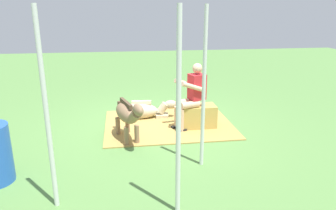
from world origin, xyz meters
The scene contains 9 objects.
ground_plane centered at (0.00, 0.00, 0.00)m, with size 24.00×24.00×0.00m, color #568442.
hay_patch centered at (-0.29, -0.09, 0.01)m, with size 2.70×2.13×0.02m, color #AD8C47.
hay_bale centered at (-0.88, 0.17, 0.24)m, with size 0.70×0.42×0.49m, color tan.
person_seated centered at (-0.72, 0.20, 0.76)m, with size 0.71×0.53×1.37m.
pony_standing centered at (0.59, 0.67, 0.53)m, with size 0.58×1.32×0.89m.
pony_lying centered at (0.24, -0.57, 0.19)m, with size 1.35×0.48×0.42m.
tent_pole_left centered at (-0.55, 1.80, 1.24)m, with size 0.06×0.06×2.49m, color silver.
tent_pole_right centered at (1.57, 2.62, 1.24)m, with size 0.06×0.06×2.49m, color silver.
tent_pole_mid centered at (0.05, 2.97, 1.24)m, with size 0.06×0.06×2.49m, color silver.
Camera 1 is at (0.67, 6.38, 2.46)m, focal length 34.45 mm.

